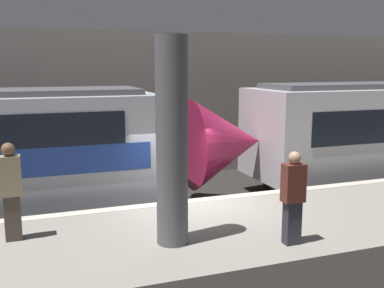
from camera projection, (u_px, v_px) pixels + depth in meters
ground_plane at (191, 240)px, 10.74m from camera, size 120.00×120.00×0.00m
platform at (223, 250)px, 8.92m from camera, size 40.00×3.75×1.03m
station_rear_barrier at (131, 106)px, 16.30m from camera, size 50.00×0.15×5.35m
support_pillar_near at (172, 142)px, 7.68m from camera, size 0.55×0.55×3.61m
person_waiting at (11, 189)px, 7.94m from camera, size 0.38×0.24×1.78m
person_walking at (293, 196)px, 7.78m from camera, size 0.38×0.24×1.66m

